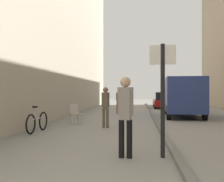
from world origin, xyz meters
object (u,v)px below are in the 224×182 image
Objects in this scene: bicycle_leaning at (37,122)px; pedestrian_main_foreground at (118,100)px; street_sign_post at (163,90)px; cafe_chair_near_window at (75,112)px; delivery_van at (183,96)px; pedestrian_mid_block at (125,111)px; pedestrian_far_crossing at (105,104)px; parked_car at (164,100)px.

pedestrian_main_foreground is at bearing 79.29° from bicycle_leaning.
cafe_chair_near_window is (-3.55, 6.33, -1.00)m from street_sign_post.
bicycle_leaning is at bearing 32.63° from cafe_chair_near_window.
delivery_van is 9.34m from bicycle_leaning.
bicycle_leaning is at bearing 140.97° from pedestrian_mid_block.
pedestrian_far_crossing is at bearing -105.87° from pedestrian_main_foreground.
pedestrian_mid_block reaches higher than parked_car.
street_sign_post reaches higher than bicycle_leaning.
parked_car is 16.60m from bicycle_leaning.
pedestrian_mid_block is 0.71× the size of street_sign_post.
street_sign_post reaches higher than pedestrian_mid_block.
cafe_chair_near_window is at bearing -111.50° from parked_car.
pedestrian_far_crossing is (-1.08, 5.11, -0.09)m from pedestrian_mid_block.
pedestrian_mid_block is at bearing 11.96° from street_sign_post.
parked_car reaches higher than bicycle_leaning.
parked_car is (2.55, 19.10, -0.35)m from pedestrian_mid_block.
pedestrian_main_foreground is 0.93× the size of bicycle_leaning.
pedestrian_far_crossing is 0.33× the size of delivery_van.
street_sign_post is at bearing 117.10° from pedestrian_far_crossing.
street_sign_post reaches higher than delivery_van.
pedestrian_mid_block is 5.05m from bicycle_leaning.
pedestrian_far_crossing is at bearing 36.47° from bicycle_leaning.
delivery_van reaches higher than pedestrian_main_foreground.
parked_car is at bearing 89.72° from pedestrian_mid_block.
pedestrian_main_foreground is 7.33m from pedestrian_far_crossing.
parked_car is (3.64, 6.66, -0.24)m from pedestrian_main_foreground.
street_sign_post is 1.47× the size of bicycle_leaning.
bicycle_leaning is (-2.37, -8.82, -0.57)m from pedestrian_main_foreground.
bicycle_leaning is at bearing -130.24° from delivery_van.
street_sign_post is 2.77× the size of cafe_chair_near_window.
parked_car is at bearing 73.13° from bicycle_leaning.
pedestrian_mid_block is at bearing -102.67° from delivery_van.
pedestrian_mid_block is 0.44× the size of parked_car.
street_sign_post reaches higher than pedestrian_far_crossing.
delivery_van is at bearing -96.99° from street_sign_post.
street_sign_post is (-1.70, -18.99, 0.83)m from parked_car.
bicycle_leaning is 2.92m from cafe_chair_near_window.
cafe_chair_near_window is at bearing 79.37° from bicycle_leaning.
pedestrian_mid_block is 7.00m from cafe_chair_near_window.
street_sign_post reaches higher than parked_car.
street_sign_post is at bearing -34.87° from bicycle_leaning.
parked_car is 2.39× the size of bicycle_leaning.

